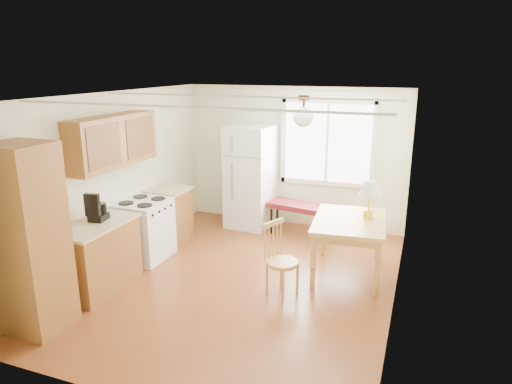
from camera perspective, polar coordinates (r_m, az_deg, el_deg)
The scene contains 11 objects.
room_shell at distance 5.94m, azimuth -1.84°, elevation -0.12°, with size 4.60×5.60×2.62m.
kitchen_run at distance 6.40m, azimuth -18.45°, elevation -3.63°, with size 0.65×3.40×2.20m.
window_unit at distance 8.03m, azimuth 8.91°, elevation 6.08°, with size 1.64×0.05×1.51m.
pendant_light at distance 5.91m, azimuth 5.95°, elevation 9.47°, with size 0.26×0.26×0.40m.
refrigerator at distance 8.18m, azimuth -0.70°, elevation 1.91°, with size 0.81×0.81×1.83m.
bench at distance 7.90m, azimuth 5.71°, elevation -1.97°, with size 1.22×0.63×0.54m.
dining_table at distance 6.47m, azimuth 11.58°, elevation -4.26°, with size 1.08×1.36×0.80m.
chair at distance 5.92m, azimuth 2.70°, elevation -7.60°, with size 0.46×0.46×0.93m.
table_lamp at distance 6.46m, azimuth 14.05°, elevation 0.08°, with size 0.30×0.30×0.53m.
coffee_maker at distance 6.26m, azimuth -19.25°, elevation -2.18°, with size 0.23×0.28×0.39m.
kettle at distance 6.33m, azimuth -19.88°, elevation -2.51°, with size 0.12×0.12×0.23m.
Camera 1 is at (2.18, -5.28, 2.88)m, focal length 32.00 mm.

